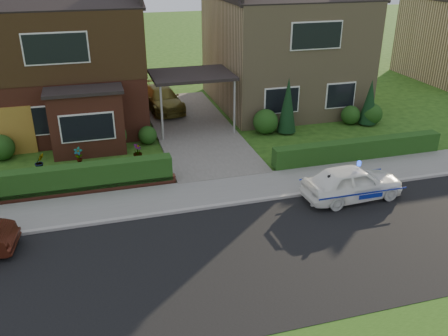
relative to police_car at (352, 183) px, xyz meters
name	(u,v)px	position (x,y,z in m)	size (l,w,h in m)	color
ground	(275,253)	(-3.82, -2.40, -0.61)	(120.00, 120.00, 0.00)	#1E4312
road	(275,253)	(-3.82, -2.40, -0.61)	(60.00, 6.00, 0.02)	black
kerb	(243,203)	(-3.82, 0.65, -0.55)	(60.00, 0.16, 0.12)	#9E9993
sidewalk	(234,189)	(-3.82, 1.70, -0.56)	(60.00, 2.00, 0.10)	slate
driveway	(193,128)	(-3.82, 8.60, -0.55)	(3.80, 12.00, 0.12)	#666059
house_left	(61,46)	(-9.61, 11.50, 3.20)	(7.50, 9.53, 7.25)	brown
house_right	(283,38)	(1.98, 11.59, 3.05)	(7.50, 8.06, 7.25)	#9E8861
carport_link	(192,76)	(-3.82, 8.55, 2.04)	(3.80, 3.00, 2.77)	black
garage_door	(7,132)	(-12.07, 7.56, 0.44)	(2.20, 0.10, 2.10)	olive
dwarf_wall	(69,192)	(-9.62, 2.90, -0.43)	(7.70, 0.25, 0.36)	brown
hedge_left	(69,194)	(-9.62, 3.05, -0.61)	(7.50, 0.55, 0.90)	#183410
hedge_right	(357,160)	(1.98, 2.95, -0.61)	(7.50, 0.55, 0.80)	#183410
shrub_left_far	(1,148)	(-12.32, 7.10, -0.07)	(1.08, 1.08, 1.08)	#183410
shrub_left_mid	(111,136)	(-7.82, 6.90, 0.05)	(1.32, 1.32, 1.32)	#183410
shrub_left_near	(148,135)	(-6.22, 7.20, -0.19)	(0.84, 0.84, 0.84)	#183410
shrub_right_near	(266,122)	(-0.62, 7.00, -0.01)	(1.20, 1.20, 1.20)	#183410
shrub_right_mid	(351,115)	(3.98, 7.10, -0.13)	(0.96, 0.96, 0.96)	#183410
shrub_right_far	(372,114)	(4.98, 6.80, -0.07)	(1.08, 1.08, 1.08)	#183410
conifer_a	(288,107)	(0.38, 6.80, 0.69)	(0.90, 0.90, 2.60)	black
conifer_b	(369,104)	(4.78, 6.80, 0.49)	(0.90, 0.90, 2.20)	black
police_car	(352,183)	(0.00, 0.00, 0.00)	(3.30, 3.66, 1.39)	white
driveway_car	(162,98)	(-4.82, 11.82, 0.11)	(1.69, 4.16, 1.21)	brown
potted_plant_a	(79,156)	(-9.24, 5.73, -0.26)	(0.37, 0.25, 0.71)	gray
potted_plant_b	(40,162)	(-10.73, 5.46, -0.24)	(0.41, 0.33, 0.74)	gray
potted_plant_c	(138,153)	(-6.87, 5.47, -0.27)	(0.39, 0.39, 0.69)	gray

